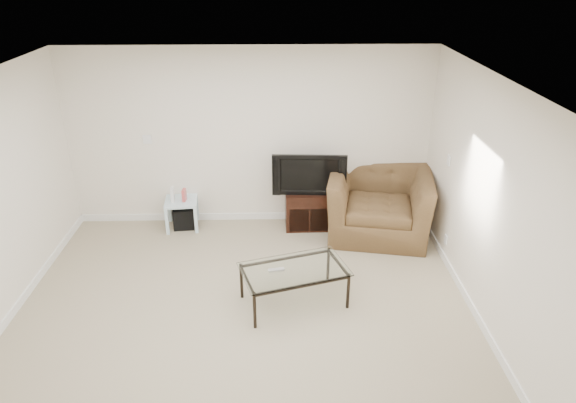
{
  "coord_description": "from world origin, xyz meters",
  "views": [
    {
      "loc": [
        0.37,
        -4.26,
        3.51
      ],
      "look_at": [
        0.5,
        1.2,
        0.9
      ],
      "focal_mm": 32.0,
      "sensor_mm": 36.0,
      "label": 1
    }
  ],
  "objects_px": {
    "side_table": "(182,214)",
    "coffee_table": "(294,286)",
    "tv_stand": "(308,208)",
    "recliner": "(380,194)",
    "television": "(309,172)",
    "subwoofer": "(185,217)"
  },
  "relations": [
    {
      "from": "side_table",
      "to": "coffee_table",
      "type": "xyz_separation_m",
      "value": [
        1.53,
        -1.83,
        0.01
      ]
    },
    {
      "from": "tv_stand",
      "to": "recliner",
      "type": "height_order",
      "value": "recliner"
    },
    {
      "from": "television",
      "to": "side_table",
      "type": "bearing_deg",
      "value": -177.92
    },
    {
      "from": "recliner",
      "to": "coffee_table",
      "type": "xyz_separation_m",
      "value": [
        -1.22,
        -1.6,
        -0.37
      ]
    },
    {
      "from": "tv_stand",
      "to": "television",
      "type": "relative_size",
      "value": 0.7
    },
    {
      "from": "television",
      "to": "subwoofer",
      "type": "distance_m",
      "value": 1.9
    },
    {
      "from": "television",
      "to": "recliner",
      "type": "relative_size",
      "value": 0.69
    },
    {
      "from": "recliner",
      "to": "coffee_table",
      "type": "height_order",
      "value": "recliner"
    },
    {
      "from": "side_table",
      "to": "subwoofer",
      "type": "bearing_deg",
      "value": 39.34
    },
    {
      "from": "television",
      "to": "coffee_table",
      "type": "relative_size",
      "value": 0.83
    },
    {
      "from": "side_table",
      "to": "coffee_table",
      "type": "height_order",
      "value": "coffee_table"
    },
    {
      "from": "tv_stand",
      "to": "side_table",
      "type": "relative_size",
      "value": 1.48
    },
    {
      "from": "tv_stand",
      "to": "side_table",
      "type": "height_order",
      "value": "tv_stand"
    },
    {
      "from": "television",
      "to": "side_table",
      "type": "height_order",
      "value": "television"
    },
    {
      "from": "recliner",
      "to": "coffee_table",
      "type": "distance_m",
      "value": 2.04
    },
    {
      "from": "recliner",
      "to": "television",
      "type": "bearing_deg",
      "value": 178.77
    },
    {
      "from": "television",
      "to": "coffee_table",
      "type": "xyz_separation_m",
      "value": [
        -0.27,
        -1.8,
        -0.61
      ]
    },
    {
      "from": "side_table",
      "to": "television",
      "type": "bearing_deg",
      "value": -0.87
    },
    {
      "from": "side_table",
      "to": "recliner",
      "type": "bearing_deg",
      "value": -4.78
    },
    {
      "from": "coffee_table",
      "to": "subwoofer",
      "type": "bearing_deg",
      "value": 129.16
    },
    {
      "from": "side_table",
      "to": "coffee_table",
      "type": "distance_m",
      "value": 2.38
    },
    {
      "from": "tv_stand",
      "to": "coffee_table",
      "type": "relative_size",
      "value": 0.58
    }
  ]
}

